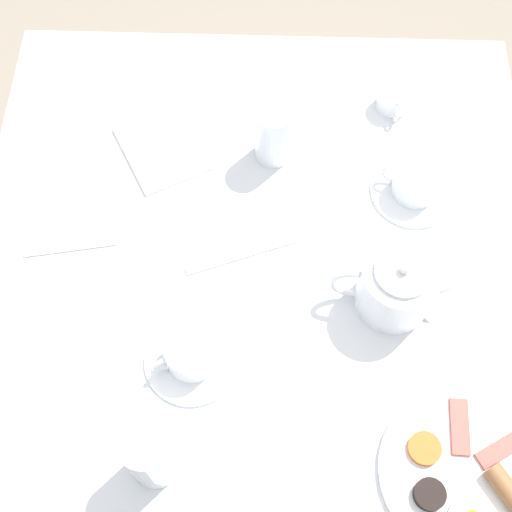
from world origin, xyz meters
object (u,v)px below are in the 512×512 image
(creamer_jug, at_px, (394,98))
(fork_by_plate, at_px, (69,248))
(teacup_with_saucer_right, at_px, (415,185))
(teacup_with_saucer_left, at_px, (191,355))
(water_glass_short, at_px, (274,134))
(napkin_folded, at_px, (162,148))
(teapot_near, at_px, (396,286))
(breakfast_plate, at_px, (466,475))
(knife_by_plate, at_px, (242,255))
(water_glass_tall, at_px, (150,456))

(creamer_jug, distance_m, fork_by_plate, 0.69)
(fork_by_plate, bearing_deg, teacup_with_saucer_right, 102.44)
(teacup_with_saucer_left, distance_m, teacup_with_saucer_right, 0.52)
(teacup_with_saucer_right, xyz_separation_m, water_glass_short, (-0.08, -0.26, 0.04))
(teacup_with_saucer_right, bearing_deg, water_glass_short, -106.89)
(teacup_with_saucer_right, xyz_separation_m, napkin_folded, (-0.08, -0.48, -0.02))
(teapot_near, distance_m, teacup_with_saucer_right, 0.23)
(teacup_with_saucer_left, xyz_separation_m, fork_by_plate, (-0.20, -0.23, -0.02))
(breakfast_plate, bearing_deg, water_glass_short, -152.64)
(breakfast_plate, xyz_separation_m, knife_by_plate, (-0.37, -0.36, -0.01))
(teapot_near, bearing_deg, napkin_folded, 147.21)
(water_glass_tall, bearing_deg, breakfast_plate, 89.82)
(teacup_with_saucer_left, xyz_separation_m, water_glass_tall, (0.17, -0.04, 0.05))
(fork_by_plate, bearing_deg, napkin_folded, 146.34)
(knife_by_plate, bearing_deg, water_glass_short, 167.22)
(napkin_folded, height_order, fork_by_plate, napkin_folded)
(creamer_jug, height_order, fork_by_plate, creamer_jug)
(breakfast_plate, bearing_deg, fork_by_plate, -119.39)
(teacup_with_saucer_right, distance_m, water_glass_short, 0.28)
(teacup_with_saucer_left, xyz_separation_m, creamer_jug, (-0.54, 0.36, -0.00))
(water_glass_tall, xyz_separation_m, creamer_jug, (-0.71, 0.41, -0.05))
(teacup_with_saucer_left, relative_size, fork_by_plate, 0.97)
(breakfast_plate, height_order, napkin_folded, breakfast_plate)
(breakfast_plate, relative_size, teacup_with_saucer_right, 1.66)
(teacup_with_saucer_right, xyz_separation_m, creamer_jug, (-0.20, -0.03, -0.00))
(creamer_jug, relative_size, napkin_folded, 0.40)
(breakfast_plate, xyz_separation_m, water_glass_tall, (-0.00, -0.48, 0.07))
(water_glass_tall, bearing_deg, knife_by_plate, 162.12)
(teacup_with_saucer_left, xyz_separation_m, water_glass_short, (-0.42, 0.13, 0.04))
(breakfast_plate, xyz_separation_m, teacup_with_saucer_right, (-0.51, -0.05, 0.02))
(napkin_folded, xyz_separation_m, fork_by_plate, (0.22, -0.15, -0.00))
(water_glass_tall, xyz_separation_m, water_glass_short, (-0.59, 0.17, -0.01))
(creamer_jug, bearing_deg, water_glass_tall, -29.61)
(creamer_jug, bearing_deg, breakfast_plate, 5.68)
(teapot_near, relative_size, fork_by_plate, 1.35)
(water_glass_short, bearing_deg, breakfast_plate, 27.36)
(fork_by_plate, bearing_deg, water_glass_short, 121.00)
(breakfast_plate, height_order, teapot_near, teapot_near)
(breakfast_plate, bearing_deg, teacup_with_saucer_left, -111.79)
(water_glass_tall, xyz_separation_m, fork_by_plate, (-0.37, -0.19, -0.07))
(breakfast_plate, bearing_deg, teapot_near, -161.33)
(breakfast_plate, relative_size, water_glass_short, 2.10)
(breakfast_plate, bearing_deg, creamer_jug, -174.32)
(teapot_near, distance_m, fork_by_plate, 0.58)
(fork_by_plate, bearing_deg, teapot_near, 81.62)
(napkin_folded, bearing_deg, water_glass_short, 88.98)
(water_glass_tall, height_order, water_glass_short, water_glass_tall)
(teapot_near, relative_size, knife_by_plate, 1.10)
(creamer_jug, xyz_separation_m, knife_by_plate, (0.34, -0.29, -0.02))
(napkin_folded, distance_m, knife_by_plate, 0.28)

